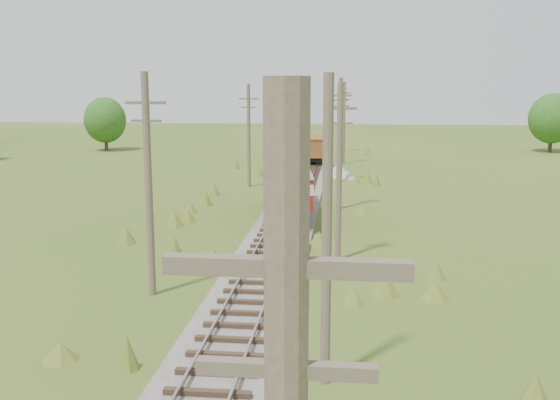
# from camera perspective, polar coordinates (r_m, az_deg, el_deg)

# --- Properties ---
(railbed_main) EXTENTS (3.60, 96.00, 0.57)m
(railbed_main) POSITION_cam_1_polar(r_m,az_deg,el_deg) (46.70, 1.50, 0.20)
(railbed_main) COLOR #605B54
(railbed_main) RESTS_ON ground
(streetcar) EXTENTS (3.71, 10.94, 4.95)m
(streetcar) POSITION_cam_1_polar(r_m,az_deg,el_deg) (40.50, 0.86, 1.76)
(streetcar) COLOR black
(streetcar) RESTS_ON ground
(gondola) EXTENTS (3.53, 7.89, 2.53)m
(gondola) POSITION_cam_1_polar(r_m,az_deg,el_deg) (67.84, 2.94, 4.86)
(gondola) COLOR black
(gondola) RESTS_ON ground
(gravel_pile) EXTENTS (3.25, 3.45, 1.18)m
(gravel_pile) POSITION_cam_1_polar(r_m,az_deg,el_deg) (58.98, 5.46, 2.65)
(gravel_pile) COLOR gray
(gravel_pile) RESTS_ON ground
(utility_pole_r_1) EXTENTS (0.30, 0.30, 8.80)m
(utility_pole_r_1) POSITION_cam_1_polar(r_m,az_deg,el_deg) (17.31, 4.29, -3.15)
(utility_pole_r_1) COLOR brown
(utility_pole_r_1) RESTS_ON ground
(utility_pole_r_2) EXTENTS (1.60, 0.30, 8.60)m
(utility_pole_r_2) POSITION_cam_1_polar(r_m,az_deg,el_deg) (30.09, 5.43, 2.67)
(utility_pole_r_2) COLOR brown
(utility_pole_r_2) RESTS_ON ground
(utility_pole_r_3) EXTENTS (1.60, 0.30, 9.00)m
(utility_pole_r_3) POSITION_cam_1_polar(r_m,az_deg,el_deg) (43.00, 5.49, 5.25)
(utility_pole_r_3) COLOR brown
(utility_pole_r_3) RESTS_ON ground
(utility_pole_r_4) EXTENTS (1.60, 0.30, 8.40)m
(utility_pole_r_4) POSITION_cam_1_polar(r_m,az_deg,el_deg) (55.98, 5.41, 6.12)
(utility_pole_r_4) COLOR brown
(utility_pole_r_4) RESTS_ON ground
(utility_pole_r_5) EXTENTS (1.60, 0.30, 8.90)m
(utility_pole_r_5) POSITION_cam_1_polar(r_m,az_deg,el_deg) (68.93, 5.87, 7.11)
(utility_pole_r_5) COLOR brown
(utility_pole_r_5) RESTS_ON ground
(utility_pole_r_6) EXTENTS (1.60, 0.30, 8.70)m
(utility_pole_r_6) POSITION_cam_1_polar(r_m,az_deg,el_deg) (81.92, 5.76, 7.55)
(utility_pole_r_6) COLOR brown
(utility_pole_r_6) RESTS_ON ground
(utility_pole_l_a) EXTENTS (1.60, 0.30, 9.00)m
(utility_pole_l_a) POSITION_cam_1_polar(r_m,az_deg,el_deg) (25.34, -11.93, 1.50)
(utility_pole_l_a) COLOR brown
(utility_pole_l_a) RESTS_ON ground
(utility_pole_l_b) EXTENTS (1.60, 0.30, 8.60)m
(utility_pole_l_b) POSITION_cam_1_polar(r_m,az_deg,el_deg) (52.60, -2.88, 5.99)
(utility_pole_l_b) COLOR brown
(utility_pole_l_b) RESTS_ON ground
(tree_mid_a) EXTENTS (5.46, 5.46, 7.03)m
(tree_mid_a) POSITION_cam_1_polar(r_m,az_deg,el_deg) (85.95, -15.70, 7.05)
(tree_mid_a) COLOR #38281C
(tree_mid_a) RESTS_ON ground
(tree_mid_b) EXTENTS (5.88, 5.88, 7.57)m
(tree_mid_b) POSITION_cam_1_polar(r_m,az_deg,el_deg) (87.99, 23.63, 6.84)
(tree_mid_b) COLOR #38281C
(tree_mid_b) RESTS_ON ground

